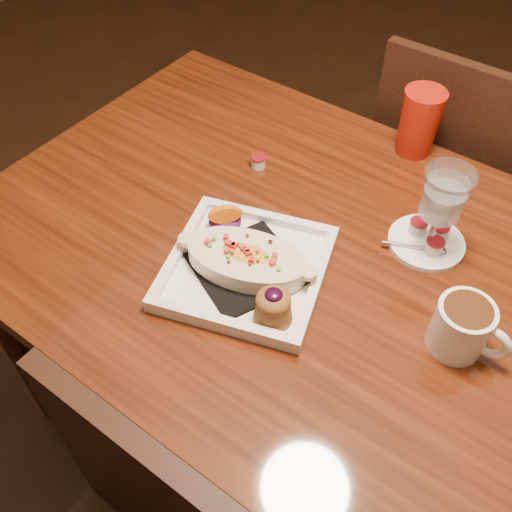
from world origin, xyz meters
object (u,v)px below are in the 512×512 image
Objects in this scene: saucer at (426,240)px; red_tumbler at (419,123)px; table at (338,301)px; goblet at (443,199)px; chair_far at (448,186)px; coffee_mug at (463,327)px; plate at (248,267)px.

red_tumbler is at bearing 120.74° from saucer.
saucer is 0.97× the size of red_tumbler.
goblet is at bearing 52.92° from table.
table is 7.88× the size of goblet.
coffee_mug is (0.23, -0.66, 0.30)m from chair_far.
chair_far is 0.55m from saucer.
table is at bearing -122.50° from saucer.
goblet is (-0.13, 0.17, 0.08)m from coffee_mug.
chair_far is (-0.00, 0.63, -0.15)m from table.
goblet is at bearing 29.33° from plate.
table is 1.61× the size of chair_far.
chair_far reaches higher than coffee_mug.
chair_far is at bearing 101.83° from goblet.
coffee_mug is 0.23m from goblet.
table is 9.88× the size of red_tumbler.
saucer is at bearing 31.70° from plate.
plate is 0.36m from goblet.
chair_far is 2.63× the size of plate.
goblet reaches higher than chair_far.
saucer is at bearing -59.26° from red_tumbler.
table is 0.29m from goblet.
red_tumbler is (-0.16, 0.26, -0.06)m from goblet.
chair_far is 7.11× the size of coffee_mug.
table is 4.24× the size of plate.
coffee_mug is at bearing -52.63° from goblet.
goblet is 0.31m from red_tumbler.
saucer is (0.09, -0.48, 0.25)m from chair_far.
table is at bearing 171.15° from coffee_mug.
plate is at bearing -98.80° from red_tumbler.
goblet reaches higher than red_tumbler.
saucer is (-0.14, 0.18, -0.04)m from coffee_mug.
goblet is (0.24, 0.25, 0.10)m from plate.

